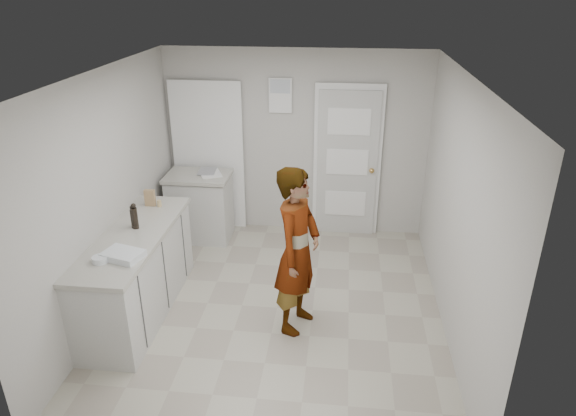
# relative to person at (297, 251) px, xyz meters

# --- Properties ---
(ground) EXTENTS (4.00, 4.00, 0.00)m
(ground) POSITION_rel_person_xyz_m (-0.24, 0.26, -0.86)
(ground) COLOR #9D9383
(ground) RESTS_ON ground
(room_shell) EXTENTS (4.00, 4.00, 4.00)m
(room_shell) POSITION_rel_person_xyz_m (-0.42, 2.21, 0.16)
(room_shell) COLOR #B4B1AA
(room_shell) RESTS_ON ground
(main_counter) EXTENTS (0.64, 1.96, 0.93)m
(main_counter) POSITION_rel_person_xyz_m (-1.69, 0.06, -0.44)
(main_counter) COLOR silver
(main_counter) RESTS_ON ground
(side_counter) EXTENTS (0.84, 0.61, 0.93)m
(side_counter) POSITION_rel_person_xyz_m (-1.49, 1.81, -0.43)
(side_counter) COLOR silver
(side_counter) RESTS_ON ground
(person) EXTENTS (0.59, 0.73, 1.73)m
(person) POSITION_rel_person_xyz_m (0.00, 0.00, 0.00)
(person) COLOR silver
(person) RESTS_ON ground
(cake_mix_box) EXTENTS (0.12, 0.05, 0.19)m
(cake_mix_box) POSITION_rel_person_xyz_m (-1.75, 0.76, 0.16)
(cake_mix_box) COLOR olive
(cake_mix_box) RESTS_ON main_counter
(spice_jar) EXTENTS (0.05, 0.05, 0.07)m
(spice_jar) POSITION_rel_person_xyz_m (-1.64, 0.75, 0.10)
(spice_jar) COLOR tan
(spice_jar) RESTS_ON main_counter
(oil_cruet_a) EXTENTS (0.06, 0.06, 0.25)m
(oil_cruet_a) POSITION_rel_person_xyz_m (-1.72, 0.21, 0.18)
(oil_cruet_a) COLOR black
(oil_cruet_a) RESTS_ON main_counter
(oil_cruet_b) EXTENTS (0.06, 0.06, 0.28)m
(oil_cruet_b) POSITION_rel_person_xyz_m (-1.70, 0.19, 0.20)
(oil_cruet_b) COLOR black
(oil_cruet_b) RESTS_ON main_counter
(baking_dish) EXTENTS (0.41, 0.34, 0.06)m
(baking_dish) POSITION_rel_person_xyz_m (-1.58, -0.42, 0.09)
(baking_dish) COLOR silver
(baking_dish) RESTS_ON main_counter
(egg_bowl) EXTENTS (0.14, 0.14, 0.06)m
(egg_bowl) POSITION_rel_person_xyz_m (-1.76, -0.52, 0.09)
(egg_bowl) COLOR silver
(egg_bowl) RESTS_ON main_counter
(papers) EXTENTS (0.38, 0.41, 0.01)m
(papers) POSITION_rel_person_xyz_m (-1.33, 1.85, 0.07)
(papers) COLOR white
(papers) RESTS_ON side_counter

